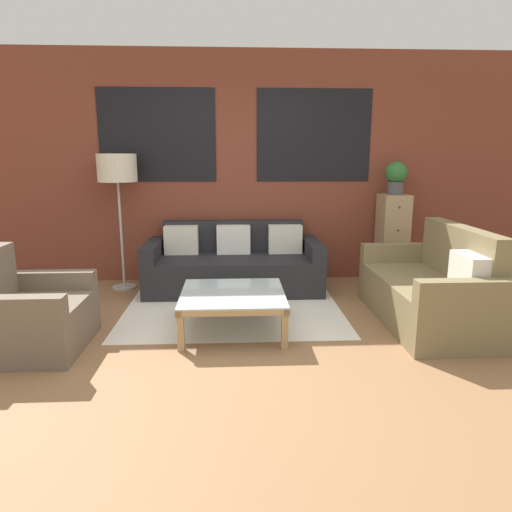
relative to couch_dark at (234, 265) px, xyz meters
name	(u,v)px	position (x,y,z in m)	size (l,w,h in m)	color
ground_plane	(241,359)	(0.05, -1.95, -0.28)	(16.00, 16.00, 0.00)	#8E6642
wall_back_brick	(237,168)	(0.05, 0.49, 1.12)	(8.40, 0.09, 2.80)	brown
rug	(233,309)	(-0.01, -0.75, -0.28)	(2.22, 1.77, 0.00)	silver
couch_dark	(234,265)	(0.00, 0.00, 0.00)	(2.03, 0.88, 0.78)	#232328
settee_vintage	(431,291)	(1.85, -1.23, 0.02)	(0.80, 1.64, 0.92)	olive
armchair_corner	(29,316)	(-1.67, -1.66, -0.01)	(0.80, 0.89, 0.84)	#6B5B4C
coffee_table	(233,298)	(-0.01, -1.35, 0.03)	(0.92, 0.92, 0.36)	silver
floor_lamp	(117,172)	(-1.32, 0.10, 1.09)	(0.45, 0.45, 1.58)	#B2B2B7
drawer_cabinet	(392,239)	(1.97, 0.22, 0.26)	(0.33, 0.39, 1.10)	tan
potted_plant	(396,176)	(1.97, 0.22, 1.03)	(0.26, 0.26, 0.39)	#47474C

